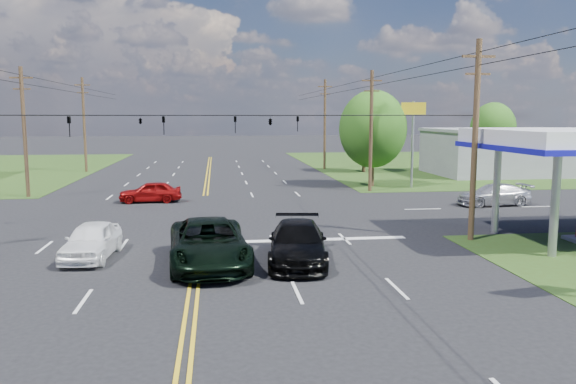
{
  "coord_description": "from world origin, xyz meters",
  "views": [
    {
      "loc": [
        0.85,
        -22.22,
        5.96
      ],
      "look_at": [
        4.47,
        6.0,
        2.1
      ],
      "focal_mm": 35.0,
      "sensor_mm": 36.0,
      "label": 1
    }
  ],
  "objects": [
    {
      "name": "tree_right_a",
      "position": [
        14.0,
        24.0,
        4.87
      ],
      "size": [
        5.7,
        5.7,
        8.18
      ],
      "color": "#3C2E19",
      "rests_on": "ground"
    },
    {
      "name": "ground",
      "position": [
        0.0,
        12.0,
        0.0
      ],
      "size": [
        280.0,
        280.0,
        0.0
      ],
      "primitive_type": "plane",
      "color": "black",
      "rests_on": "ground"
    },
    {
      "name": "pole_right_far",
      "position": [
        13.0,
        40.0,
        5.17
      ],
      "size": [
        1.6,
        0.28,
        10.0
      ],
      "color": "#3C2E19",
      "rests_on": "ground"
    },
    {
      "name": "pole_ne",
      "position": [
        13.0,
        21.0,
        4.92
      ],
      "size": [
        1.6,
        0.28,
        9.5
      ],
      "color": "#3C2E19",
      "rests_on": "ground"
    },
    {
      "name": "grass_ne",
      "position": [
        35.0,
        44.0,
        0.0
      ],
      "size": [
        46.0,
        48.0,
        0.03
      ],
      "primitive_type": "cube",
      "color": "#2A4014",
      "rests_on": "ground"
    },
    {
      "name": "pole_left_far",
      "position": [
        -13.0,
        40.0,
        5.17
      ],
      "size": [
        1.6,
        0.28,
        10.0
      ],
      "color": "#3C2E19",
      "rests_on": "ground"
    },
    {
      "name": "pole_nw",
      "position": [
        -13.0,
        21.0,
        4.92
      ],
      "size": [
        1.6,
        0.28,
        9.5
      ],
      "color": "#3C2E19",
      "rests_on": "ground"
    },
    {
      "name": "tree_far_r",
      "position": [
        34.0,
        42.0,
        4.54
      ],
      "size": [
        5.32,
        5.32,
        7.63
      ],
      "color": "#3C2E19",
      "rests_on": "ground"
    },
    {
      "name": "sedan_red",
      "position": [
        -3.74,
        17.35,
        0.73
      ],
      "size": [
        4.32,
        1.83,
        1.46
      ],
      "primitive_type": "imported",
      "rotation": [
        0.0,
        0.0,
        -1.54
      ],
      "color": "maroon",
      "rests_on": "ground"
    },
    {
      "name": "power_lines",
      "position": [
        0.0,
        10.0,
        8.6
      ],
      "size": [
        26.04,
        100.0,
        0.64
      ],
      "color": "black",
      "rests_on": "ground"
    },
    {
      "name": "polesign_ne",
      "position": [
        17.0,
        22.58,
        5.47
      ],
      "size": [
        1.96,
        0.81,
        7.17
      ],
      "color": "#A5A5AA",
      "rests_on": "ground"
    },
    {
      "name": "retail_ne",
      "position": [
        30.0,
        32.0,
        2.2
      ],
      "size": [
        14.0,
        10.0,
        4.4
      ],
      "primitive_type": "cube",
      "color": "gray",
      "rests_on": "ground"
    },
    {
      "name": "tree_right_b",
      "position": [
        16.5,
        36.0,
        4.22
      ],
      "size": [
        4.94,
        4.94,
        7.09
      ],
      "color": "#3C2E19",
      "rests_on": "ground"
    },
    {
      "name": "suv_black",
      "position": [
        4.09,
        -0.07,
        0.82
      ],
      "size": [
        3.05,
        5.93,
        1.65
      ],
      "primitive_type": "imported",
      "rotation": [
        0.0,
        0.0,
        -0.13
      ],
      "color": "black",
      "rests_on": "ground"
    },
    {
      "name": "span_wire_signals",
      "position": [
        0.0,
        12.0,
        6.0
      ],
      "size": [
        26.0,
        18.0,
        1.13
      ],
      "color": "black",
      "rests_on": "ground"
    },
    {
      "name": "pickup_dkgreen",
      "position": [
        0.5,
        -0.08,
        0.92
      ],
      "size": [
        3.48,
        6.78,
        1.83
      ],
      "primitive_type": "imported",
      "rotation": [
        0.0,
        0.0,
        0.07
      ],
      "color": "black",
      "rests_on": "ground"
    },
    {
      "name": "sedan_far",
      "position": [
        19.31,
        13.0,
        0.72
      ],
      "size": [
        5.09,
        2.36,
        1.44
      ],
      "primitive_type": "imported",
      "rotation": [
        0.0,
        0.0,
        -1.5
      ],
      "color": "silver",
      "rests_on": "ground"
    },
    {
      "name": "pickup_white",
      "position": [
        -4.42,
        1.76,
        0.76
      ],
      "size": [
        2.12,
        4.6,
        1.53
      ],
      "primitive_type": "imported",
      "rotation": [
        0.0,
        0.0,
        -0.07
      ],
      "color": "white",
      "rests_on": "ground"
    },
    {
      "name": "stop_bar",
      "position": [
        5.0,
        4.0,
        0.0
      ],
      "size": [
        10.0,
        0.5,
        0.02
      ],
      "primitive_type": "cube",
      "color": "silver",
      "rests_on": "ground"
    },
    {
      "name": "pole_se",
      "position": [
        13.0,
        3.0,
        4.92
      ],
      "size": [
        1.6,
        0.28,
        9.5
      ],
      "color": "#3C2E19",
      "rests_on": "ground"
    }
  ]
}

